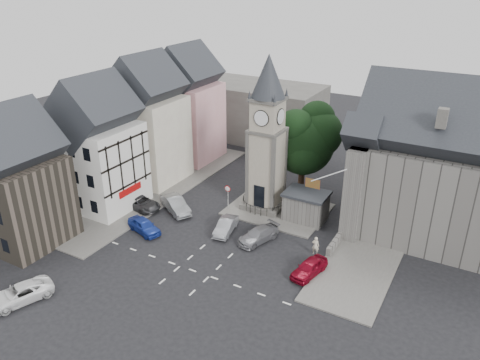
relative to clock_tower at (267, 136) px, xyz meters
The scene contains 25 objects.
ground 11.39m from the clock_tower, 90.00° to the right, with size 120.00×120.00×0.00m, color black.
pavement_west 15.00m from the clock_tower, behind, with size 6.00×30.00×0.14m, color #595651.
pavement_east 14.45m from the clock_tower, ahead, with size 6.00×26.00×0.14m, color #595651.
central_island 8.18m from the clock_tower, ahead, with size 10.00×8.00×0.16m, color #595651.
road_markings 15.74m from the clock_tower, 90.00° to the right, with size 20.00×8.00×0.01m, color silver.
clock_tower is the anchor object (origin of this frame).
stone_shelter 8.15m from the clock_tower, ahead, with size 4.30×3.30×3.08m.
town_tree 5.51m from the clock_tower, 68.23° to the left, with size 7.20×7.20×10.80m.
warning_sign_post 7.34m from the clock_tower, 141.37° to the right, with size 0.70×0.19×2.85m.
terrace_pink 17.51m from the clock_tower, 152.68° to the left, with size 8.10×7.60×12.80m.
terrace_cream 15.58m from the clock_tower, behind, with size 8.10×7.60×12.80m.
terrace_tudor 17.55m from the clock_tower, 152.73° to the right, with size 8.10×7.60×12.00m.
building_sw_stone 24.19m from the clock_tower, 135.01° to the right, with size 8.60×7.60×10.40m.
backdrop_west 23.69m from the clock_tower, 120.95° to the left, with size 20.00×10.00×8.00m, color #4C4944.
east_building 15.99m from the clock_tower, 10.92° to the left, with size 14.40×11.40×12.60m.
east_boundary_wall 12.15m from the clock_tower, 12.32° to the left, with size 0.40×16.00×0.90m, color #5C5955.
flagpole 9.01m from the clock_tower, 26.52° to the right, with size 3.68×0.10×2.74m.
car_west_blue 15.13m from the clock_tower, 127.05° to the right, with size 1.62×4.02×1.37m, color #1B3497.
car_west_silver 12.08m from the clock_tower, 144.56° to the right, with size 1.67×4.78×1.57m, color gray.
car_west_grey 15.32m from the clock_tower, 149.23° to the right, with size 2.24×4.86×1.35m, color #2D2D2F.
car_island_silver 10.02m from the clock_tower, 98.60° to the right, with size 1.39×3.99×1.31m, color gray.
car_island_east 10.22m from the clock_tower, 69.00° to the right, with size 1.81×4.46×1.29m, color gray.
car_east_red 14.65m from the clock_tower, 46.59° to the right, with size 1.59×3.95×1.35m, color maroon.
van_sw_white 26.24m from the clock_tower, 112.18° to the right, with size 2.23×4.84×1.35m, color white.
pedestrian 12.33m from the clock_tower, 36.83° to the right, with size 0.65×0.43×1.78m, color beige.
Camera 1 is at (19.58, -32.37, 23.57)m, focal length 35.00 mm.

